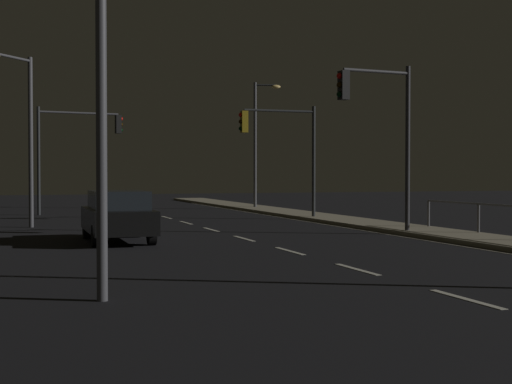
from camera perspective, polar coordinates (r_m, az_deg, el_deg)
name	(u,v)px	position (r m, az deg, el deg)	size (l,w,h in m)	color
ground_plane	(283,249)	(20.30, 2.10, -4.47)	(112.00, 112.00, 0.00)	black
sidewalk_right	(485,240)	(23.46, 17.34, -3.57)	(2.33, 77.00, 0.14)	gray
lane_markings_center	(244,239)	(23.58, -0.95, -3.63)	(0.14, 50.00, 0.01)	silver
lane_edge_line	(367,231)	(26.96, 8.60, -3.01)	(0.14, 53.00, 0.01)	silver
car	(118,215)	(22.80, -10.69, -1.78)	(1.87, 4.42, 1.57)	black
traffic_light_overhead_east	(281,138)	(33.01, 1.95, 4.18)	(3.65, 0.34, 5.01)	#2D3033
traffic_light_near_right	(76,139)	(38.90, -13.79, 4.02)	(4.40, 0.78, 5.46)	#2D3033
traffic_light_mid_left	(379,116)	(25.16, 9.55, 5.85)	(2.86, 0.46, 5.63)	#38383D
street_lamp_median	(259,133)	(43.13, 0.23, 4.62)	(1.54, 0.63, 7.29)	#4C4C51
street_lamp_corner	(90,2)	(12.83, -12.80, 14.21)	(1.24, 1.90, 8.30)	#4C4C51
street_lamp_mid_block	(23,122)	(29.50, -17.64, 5.18)	(1.73, 1.87, 6.59)	#4C4C51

